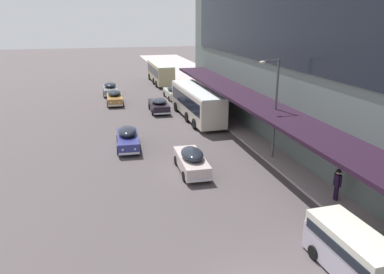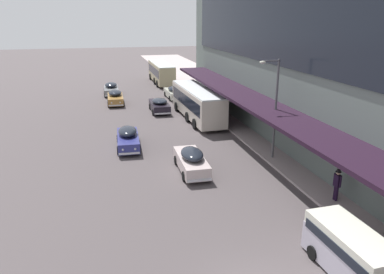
% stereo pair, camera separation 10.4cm
% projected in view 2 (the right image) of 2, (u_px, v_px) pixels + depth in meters
% --- Properties ---
extents(transit_bus_kerbside_front, '(2.71, 11.02, 3.12)m').
position_uv_depth(transit_bus_kerbside_front, '(161.00, 72.00, 58.42)').
color(transit_bus_kerbside_front, tan).
rests_on(transit_bus_kerbside_front, ground).
extents(transit_bus_kerbside_rear, '(3.02, 11.22, 3.14)m').
position_uv_depth(transit_bus_kerbside_rear, '(197.00, 102.00, 37.93)').
color(transit_bus_kerbside_rear, beige).
rests_on(transit_bus_kerbside_rear, ground).
extents(sedan_trailing_near, '(1.95, 4.93, 1.58)m').
position_uv_depth(sedan_trailing_near, '(174.00, 92.00, 47.80)').
color(sedan_trailing_near, beige).
rests_on(sedan_trailing_near, ground).
extents(sedan_oncoming_rear, '(1.97, 5.00, 1.62)m').
position_uv_depth(sedan_oncoming_rear, '(128.00, 138.00, 29.91)').
color(sedan_oncoming_rear, navy).
rests_on(sedan_oncoming_rear, ground).
extents(sedan_second_near, '(1.87, 4.88, 1.67)m').
position_uv_depth(sedan_second_near, '(191.00, 160.00, 25.21)').
color(sedan_second_near, beige).
rests_on(sedan_second_near, ground).
extents(sedan_trailing_mid, '(2.00, 4.80, 1.64)m').
position_uv_depth(sedan_trailing_mid, '(115.00, 97.00, 44.72)').
color(sedan_trailing_mid, '#A07136').
rests_on(sedan_trailing_mid, ground).
extents(sedan_far_back, '(2.02, 4.90, 1.62)m').
position_uv_depth(sedan_far_back, '(111.00, 89.00, 50.07)').
color(sedan_far_back, slate).
rests_on(sedan_far_back, ground).
extents(sedan_lead_near, '(2.02, 4.80, 1.52)m').
position_uv_depth(sedan_lead_near, '(159.00, 105.00, 41.07)').
color(sedan_lead_near, black).
rests_on(sedan_lead_near, ground).
extents(vw_van, '(2.00, 4.60, 1.96)m').
position_uv_depth(vw_van, '(349.00, 249.00, 15.13)').
color(vw_van, '#BBB5C6').
rests_on(vw_van, ground).
extents(pedestrian_at_kerb, '(0.33, 0.62, 1.86)m').
position_uv_depth(pedestrian_at_kerb, '(337.00, 183.00, 20.88)').
color(pedestrian_at_kerb, black).
rests_on(pedestrian_at_kerb, sidewalk_kerb).
extents(street_lamp, '(1.50, 0.28, 7.15)m').
position_uv_depth(street_lamp, '(274.00, 102.00, 26.29)').
color(street_lamp, '#4C4C51').
rests_on(street_lamp, sidewalk_kerb).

